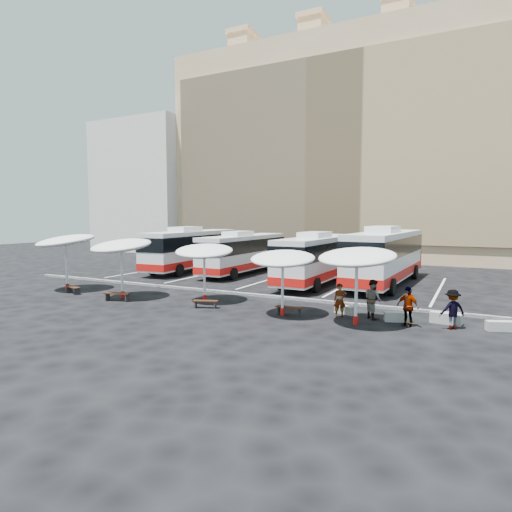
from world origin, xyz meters
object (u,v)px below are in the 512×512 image
at_px(wood_bench_1, 117,295).
at_px(passenger_1, 373,299).
at_px(sunshade_3, 283,259).
at_px(bus_0, 192,248).
at_px(wood_bench_2, 205,302).
at_px(wood_bench_0, 73,288).
at_px(passenger_0, 340,300).
at_px(passenger_2, 408,307).
at_px(passenger_3, 452,309).
at_px(sunshade_0, 66,241).
at_px(conc_bench_2, 446,318).
at_px(sunshade_2, 204,251).
at_px(bus_1, 244,252).
at_px(bus_3, 386,255).
at_px(wood_bench_3, 289,309).
at_px(bus_2, 319,257).
at_px(sunshade_1, 121,246).
at_px(conc_bench_1, 398,317).
at_px(conc_bench_0, 345,310).
at_px(sunshade_4, 357,257).
at_px(conc_bench_3, 500,326).

bearing_deg(wood_bench_1, passenger_1, 10.00).
relative_size(sunshade_3, wood_bench_1, 2.29).
bearing_deg(bus_0, wood_bench_2, -55.83).
relative_size(wood_bench_0, passenger_0, 0.92).
relative_size(passenger_0, passenger_2, 0.91).
bearing_deg(passenger_3, sunshade_0, -31.14).
bearing_deg(conc_bench_2, sunshade_2, -176.48).
relative_size(bus_1, passenger_2, 6.48).
bearing_deg(bus_3, passenger_0, -87.92).
distance_m(wood_bench_3, passenger_0, 2.50).
bearing_deg(bus_2, sunshade_3, -79.30).
bearing_deg(wood_bench_1, bus_3, 46.95).
xyz_separation_m(passenger_0, passenger_3, (4.91, 0.05, 0.05)).
bearing_deg(sunshade_0, passenger_1, 3.55).
height_order(wood_bench_3, passenger_3, passenger_3).
distance_m(wood_bench_0, wood_bench_2, 9.82).
height_order(bus_3, wood_bench_2, bus_3).
distance_m(bus_0, passenger_3, 24.88).
xyz_separation_m(wood_bench_0, passenger_2, (19.84, 1.20, 0.54)).
distance_m(sunshade_1, passenger_0, 13.13).
distance_m(bus_1, passenger_3, 20.49).
relative_size(bus_0, bus_1, 1.10).
distance_m(wood_bench_2, conc_bench_1, 9.66).
height_order(bus_3, sunshade_3, bus_3).
distance_m(wood_bench_0, conc_bench_0, 16.89).
bearing_deg(wood_bench_3, bus_3, 78.88).
bearing_deg(passenger_3, sunshade_3, -25.53).
bearing_deg(sunshade_4, conc_bench_1, 42.65).
bearing_deg(sunshade_0, passenger_0, 2.62).
height_order(sunshade_4, passenger_1, sunshade_4).
xyz_separation_m(bus_0, passenger_0, (17.07, -11.65, -1.21)).
distance_m(wood_bench_1, conc_bench_2, 17.32).
bearing_deg(bus_3, conc_bench_2, -63.80).
height_order(wood_bench_2, passenger_0, passenger_0).
xyz_separation_m(sunshade_4, wood_bench_3, (-3.39, 0.38, -2.72)).
height_order(conc_bench_0, conc_bench_3, conc_bench_3).
bearing_deg(bus_3, passenger_2, -72.77).
distance_m(bus_3, sunshade_3, 12.56).
height_order(bus_3, wood_bench_0, bus_3).
bearing_deg(conc_bench_0, sunshade_3, -146.72).
relative_size(wood_bench_3, passenger_3, 0.79).
bearing_deg(passenger_1, passenger_0, 60.22).
relative_size(bus_2, conc_bench_2, 8.94).
height_order(sunshade_1, wood_bench_2, sunshade_1).
relative_size(wood_bench_0, passenger_3, 0.87).
bearing_deg(sunshade_1, bus_3, 44.04).
bearing_deg(wood_bench_3, sunshade_4, -6.35).
height_order(bus_1, conc_bench_1, bus_1).
xyz_separation_m(bus_3, passenger_2, (3.10, -11.65, -1.25)).
bearing_deg(conc_bench_1, bus_2, 126.80).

